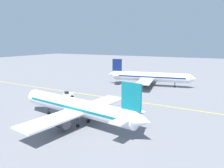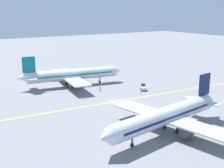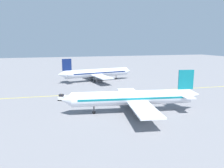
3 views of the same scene
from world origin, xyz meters
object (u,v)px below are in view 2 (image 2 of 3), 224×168
(ground_crew_worker, at_px, (100,88))
(traffic_cone_mid_apron, at_px, (85,99))
(traffic_cone_near_nose, at_px, (140,94))
(airplane_adjacent_stand, at_px, (71,75))
(airplane_at_gate, at_px, (167,116))
(baggage_tug_white, at_px, (143,87))

(ground_crew_worker, relative_size, traffic_cone_mid_apron, 3.05)
(ground_crew_worker, bearing_deg, traffic_cone_near_nose, -141.62)
(airplane_adjacent_stand, bearing_deg, airplane_at_gate, 178.80)
(airplane_adjacent_stand, height_order, traffic_cone_mid_apron, airplane_adjacent_stand)
(baggage_tug_white, distance_m, traffic_cone_near_nose, 5.70)
(airplane_adjacent_stand, bearing_deg, ground_crew_worker, -158.26)
(traffic_cone_near_nose, bearing_deg, baggage_tug_white, -47.30)
(baggage_tug_white, xyz_separation_m, traffic_cone_mid_apron, (0.39, 20.55, -0.63))
(airplane_adjacent_stand, bearing_deg, baggage_tug_white, -136.31)
(baggage_tug_white, bearing_deg, ground_crew_worker, 62.98)
(traffic_cone_near_nose, bearing_deg, traffic_cone_mid_apron, 75.50)
(ground_crew_worker, relative_size, traffic_cone_near_nose, 3.05)
(ground_crew_worker, distance_m, traffic_cone_mid_apron, 10.26)
(baggage_tug_white, xyz_separation_m, ground_crew_worker, (6.17, 12.09, 0.01))
(traffic_cone_mid_apron, bearing_deg, traffic_cone_near_nose, -104.50)
(airplane_adjacent_stand, xyz_separation_m, traffic_cone_mid_apron, (-16.92, 4.01, -3.43))
(airplane_at_gate, height_order, traffic_cone_near_nose, airplane_at_gate)
(baggage_tug_white, height_order, traffic_cone_mid_apron, baggage_tug_white)
(airplane_at_gate, bearing_deg, baggage_tug_white, -30.42)
(airplane_adjacent_stand, distance_m, traffic_cone_mid_apron, 17.72)
(baggage_tug_white, height_order, traffic_cone_near_nose, baggage_tug_white)
(airplane_adjacent_stand, xyz_separation_m, traffic_cone_near_nose, (-21.16, -12.37, -3.43))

